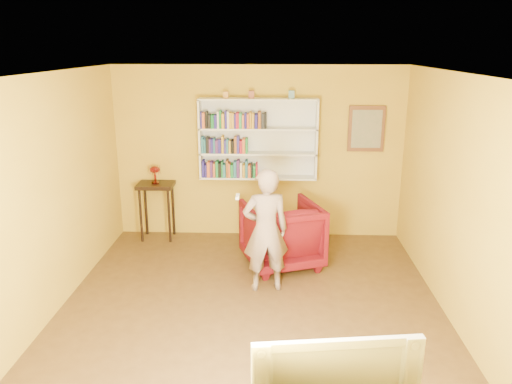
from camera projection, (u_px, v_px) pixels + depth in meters
room_shell at (250, 230)px, 5.52m from camera, size 5.30×5.80×2.88m
bookshelf at (258, 139)px, 7.66m from camera, size 1.80×0.29×1.23m
books_row_lower at (230, 169)px, 7.71m from camera, size 0.85×0.19×0.27m
books_row_middle at (225, 145)px, 7.60m from camera, size 0.70×0.19×0.26m
books_row_upper at (234, 120)px, 7.49m from camera, size 0.99×0.19×0.26m
ornament_left at (226, 95)px, 7.43m from camera, size 0.07×0.07×0.10m
ornament_centre at (251, 94)px, 7.42m from camera, size 0.08×0.08×0.11m
ornament_right at (291, 94)px, 7.39m from camera, size 0.09×0.09×0.12m
framed_painting at (366, 129)px, 7.60m from camera, size 0.55×0.05×0.70m
console_table at (156, 193)px, 7.81m from camera, size 0.56×0.42×0.91m
ruby_lustre at (155, 171)px, 7.71m from camera, size 0.17×0.16×0.27m
armchair at (282, 234)px, 6.93m from camera, size 1.25×1.27×0.91m
person at (266, 230)px, 6.14m from camera, size 0.64×0.48×1.57m
game_remote at (238, 197)px, 5.75m from camera, size 0.04×0.15×0.04m
television at (333, 373)px, 3.38m from camera, size 1.14×0.29×0.65m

